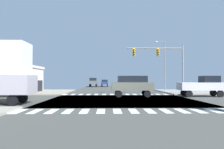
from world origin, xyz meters
name	(u,v)px	position (x,y,z in m)	size (l,w,h in m)	color
ground	(121,100)	(0.00, 0.00, -0.03)	(90.00, 90.00, 0.05)	#42423E
sidewalk_corner_ne	(201,92)	(13.00, 12.00, 0.07)	(12.00, 12.00, 0.14)	gray
sidewalk_corner_nw	(30,92)	(-13.00, 12.00, 0.07)	(12.00, 12.00, 0.14)	gray
crosswalk_near	(125,111)	(-0.25, -7.30, 0.00)	(13.50, 2.00, 0.01)	white
crosswalk_far	(116,94)	(-0.25, 7.30, 0.00)	(13.50, 2.00, 0.01)	white
traffic_signal_mast	(161,58)	(5.79, 7.70, 4.83)	(7.55, 0.55, 6.50)	gray
street_lamp	(163,61)	(8.04, 14.96, 5.00)	(1.78, 0.32, 8.40)	gray
sedan_nearside_1	(105,82)	(-2.00, 36.86, 1.12)	(1.80, 4.30, 1.88)	black
suv_farside_1	(132,84)	(1.46, 3.50, 1.39)	(4.60, 1.96, 2.34)	black
suv_queued_2	(7,84)	(-12.42, 3.50, 1.39)	(4.60, 1.96, 2.34)	black
pickup_leading_1	(93,82)	(-5.00, 36.06, 1.29)	(2.00, 5.10, 2.35)	black
pickup_trailing_2	(203,85)	(9.50, 3.50, 1.29)	(5.10, 2.00, 2.35)	black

